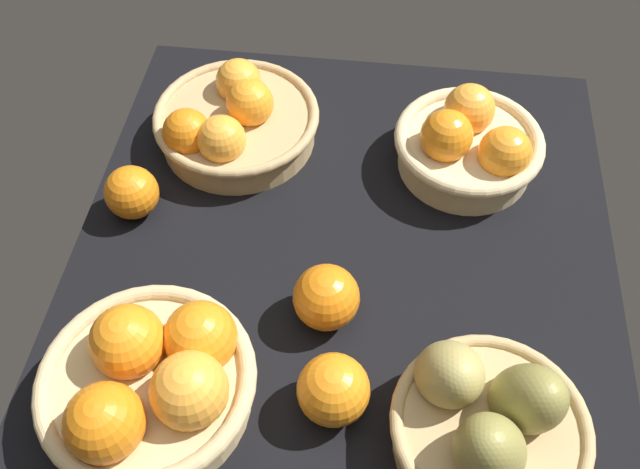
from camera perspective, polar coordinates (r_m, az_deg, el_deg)
The scene contains 8 objects.
market_tray at distance 91.21cm, azimuth 1.75°, elevation -3.37°, with size 84.00×72.00×3.00cm, color black.
basket_near_left_pears at distance 77.02cm, azimuth 13.79°, elevation -14.97°, with size 21.69×21.33×14.16cm.
basket_near_right at distance 100.20cm, azimuth 12.28°, elevation 7.37°, with size 21.22×21.22×11.02cm.
basket_far_right at distance 102.89cm, azimuth -7.18°, elevation 9.35°, with size 24.45×24.45×10.35cm.
basket_far_left at distance 78.74cm, azimuth -13.80°, elevation -11.81°, with size 24.20×24.20×11.95cm.
loose_orange_front_gap at distance 96.40cm, azimuth -15.40°, elevation 3.39°, with size 7.38×7.38×7.38cm, color orange.
loose_orange_back_gap at distance 82.76cm, azimuth 0.52°, elevation -5.25°, with size 8.17×8.17×8.17cm, color orange.
loose_orange_side_gap at distance 77.24cm, azimuth 1.12°, elevation -12.79°, with size 8.19×8.19×8.19cm, color orange.
Camera 1 is at (-50.01, -3.25, 77.71)cm, focal length 38.47 mm.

